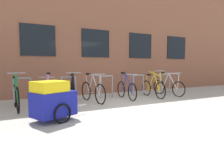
% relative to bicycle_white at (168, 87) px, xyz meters
% --- Properties ---
extents(ground_plane, '(42.00, 42.00, 0.00)m').
position_rel_bicycle_white_xyz_m(ground_plane, '(-2.59, -1.39, -0.37)').
color(ground_plane, '#B2ADA0').
extents(storefront_building, '(28.00, 5.58, 6.43)m').
position_rel_bicycle_white_xyz_m(storefront_building, '(-2.59, 4.58, 2.85)').
color(storefront_building, brown).
rests_on(storefront_building, ground).
extents(bike_rack, '(6.55, 0.05, 0.88)m').
position_rel_bicycle_white_xyz_m(bike_rack, '(-2.69, 0.51, 0.16)').
color(bike_rack, gray).
rests_on(bike_rack, ground).
extents(bicycle_white, '(0.44, 1.67, 1.01)m').
position_rel_bicycle_white_xyz_m(bicycle_white, '(0.00, 0.00, 0.00)').
color(bicycle_white, black).
rests_on(bicycle_white, ground).
extents(bicycle_black, '(0.55, 1.73, 1.08)m').
position_rel_bicycle_white_xyz_m(bicycle_black, '(-4.20, 0.02, 0.02)').
color(bicycle_black, black).
rests_on(bicycle_black, ground).
extents(bicycle_green, '(0.44, 1.68, 1.10)m').
position_rel_bicycle_white_xyz_m(bicycle_green, '(-5.91, -0.19, 0.02)').
color(bicycle_green, black).
rests_on(bicycle_green, ground).
extents(bicycle_blue, '(0.44, 1.62, 1.03)m').
position_rel_bicycle_white_xyz_m(bicycle_blue, '(-2.11, 0.00, 0.00)').
color(bicycle_blue, black).
rests_on(bicycle_blue, ground).
extents(bicycle_yellow, '(0.44, 1.65, 1.10)m').
position_rel_bicycle_white_xyz_m(bicycle_yellow, '(-0.92, -0.11, 0.00)').
color(bicycle_yellow, black).
rests_on(bicycle_yellow, ground).
extents(bicycle_pink, '(0.53, 1.63, 1.06)m').
position_rel_bicycle_white_xyz_m(bicycle_pink, '(-5.02, -0.17, 0.02)').
color(bicycle_pink, black).
rests_on(bicycle_pink, ground).
extents(bicycle_silver, '(0.44, 1.70, 1.01)m').
position_rel_bicycle_white_xyz_m(bicycle_silver, '(-3.49, -0.00, 0.01)').
color(bicycle_silver, black).
rests_on(bicycle_silver, ground).
extents(bike_trailer, '(1.46, 0.91, 0.93)m').
position_rel_bicycle_white_xyz_m(bike_trailer, '(-5.23, -1.87, 0.11)').
color(bike_trailer, navy).
rests_on(bike_trailer, ground).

